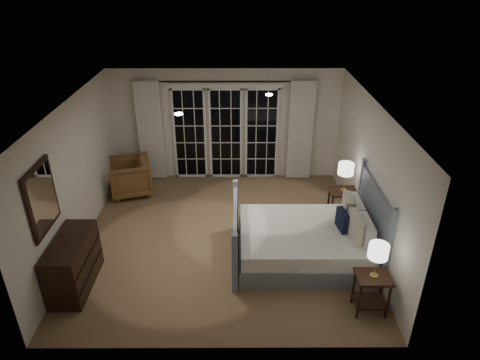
{
  "coord_description": "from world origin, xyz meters",
  "views": [
    {
      "loc": [
        0.28,
        -6.45,
        4.53
      ],
      "look_at": [
        0.31,
        0.25,
        1.05
      ],
      "focal_mm": 32.0,
      "sensor_mm": 36.0,
      "label": 1
    }
  ],
  "objects_px": {
    "nightstand_left": "(372,288)",
    "nightstand_right": "(342,201)",
    "lamp_right": "(346,169)",
    "armchair": "(130,177)",
    "lamp_left": "(378,252)",
    "bed": "(306,241)",
    "dresser": "(73,263)"
  },
  "relations": [
    {
      "from": "lamp_right",
      "to": "armchair",
      "type": "xyz_separation_m",
      "value": [
        -4.28,
        1.13,
        -0.72
      ]
    },
    {
      "from": "nightstand_right",
      "to": "armchair",
      "type": "relative_size",
      "value": 0.78
    },
    {
      "from": "nightstand_left",
      "to": "bed",
      "type": "bearing_deg",
      "value": 120.79
    },
    {
      "from": "bed",
      "to": "nightstand_right",
      "type": "xyz_separation_m",
      "value": [
        0.83,
        1.13,
        0.11
      ]
    },
    {
      "from": "nightstand_right",
      "to": "dresser",
      "type": "relative_size",
      "value": 0.57
    },
    {
      "from": "lamp_left",
      "to": "lamp_right",
      "type": "relative_size",
      "value": 0.95
    },
    {
      "from": "bed",
      "to": "armchair",
      "type": "bearing_deg",
      "value": 146.72
    },
    {
      "from": "lamp_left",
      "to": "lamp_right",
      "type": "height_order",
      "value": "lamp_right"
    },
    {
      "from": "bed",
      "to": "lamp_right",
      "type": "distance_m",
      "value": 1.61
    },
    {
      "from": "bed",
      "to": "armchair",
      "type": "relative_size",
      "value": 2.69
    },
    {
      "from": "nightstand_left",
      "to": "armchair",
      "type": "distance_m",
      "value": 5.46
    },
    {
      "from": "nightstand_right",
      "to": "dresser",
      "type": "xyz_separation_m",
      "value": [
        -4.48,
        -1.82,
        -0.03
      ]
    },
    {
      "from": "lamp_right",
      "to": "armchair",
      "type": "relative_size",
      "value": 0.65
    },
    {
      "from": "dresser",
      "to": "nightstand_left",
      "type": "bearing_deg",
      "value": -7.24
    },
    {
      "from": "lamp_left",
      "to": "lamp_right",
      "type": "xyz_separation_m",
      "value": [
        0.09,
        2.38,
        0.07
      ]
    },
    {
      "from": "lamp_left",
      "to": "dresser",
      "type": "distance_m",
      "value": 4.47
    },
    {
      "from": "nightstand_right",
      "to": "dresser",
      "type": "bearing_deg",
      "value": -157.87
    },
    {
      "from": "lamp_right",
      "to": "dresser",
      "type": "xyz_separation_m",
      "value": [
        -4.48,
        -1.82,
        -0.7
      ]
    },
    {
      "from": "nightstand_left",
      "to": "lamp_right",
      "type": "distance_m",
      "value": 2.48
    },
    {
      "from": "armchair",
      "to": "dresser",
      "type": "height_order",
      "value": "dresser"
    },
    {
      "from": "nightstand_right",
      "to": "lamp_right",
      "type": "distance_m",
      "value": 0.67
    },
    {
      "from": "nightstand_right",
      "to": "armchair",
      "type": "bearing_deg",
      "value": 165.21
    },
    {
      "from": "bed",
      "to": "dresser",
      "type": "relative_size",
      "value": 1.96
    },
    {
      "from": "bed",
      "to": "nightstand_left",
      "type": "xyz_separation_m",
      "value": [
        0.74,
        -1.25,
        0.08
      ]
    },
    {
      "from": "lamp_left",
      "to": "dresser",
      "type": "height_order",
      "value": "lamp_left"
    },
    {
      "from": "lamp_right",
      "to": "nightstand_right",
      "type": "bearing_deg",
      "value": 0.0
    },
    {
      "from": "nightstand_left",
      "to": "lamp_right",
      "type": "relative_size",
      "value": 1.13
    },
    {
      "from": "nightstand_left",
      "to": "nightstand_right",
      "type": "height_order",
      "value": "nightstand_right"
    },
    {
      "from": "bed",
      "to": "lamp_right",
      "type": "bearing_deg",
      "value": 53.64
    },
    {
      "from": "nightstand_right",
      "to": "lamp_right",
      "type": "bearing_deg",
      "value": 0.0
    },
    {
      "from": "dresser",
      "to": "bed",
      "type": "bearing_deg",
      "value": 10.71
    },
    {
      "from": "armchair",
      "to": "lamp_right",
      "type": "bearing_deg",
      "value": 58.58
    }
  ]
}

